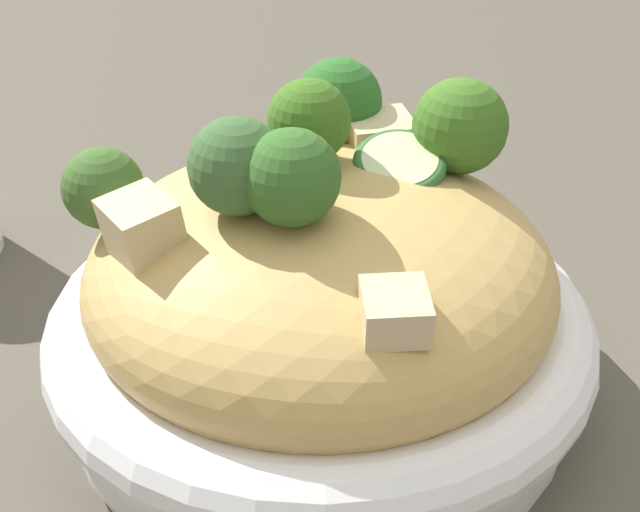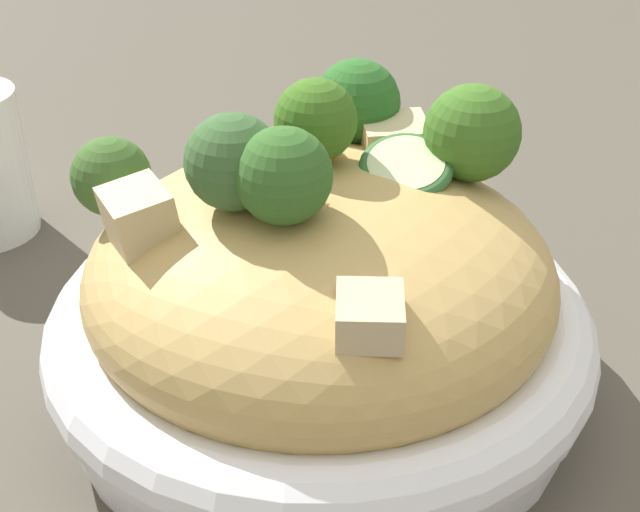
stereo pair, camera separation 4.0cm
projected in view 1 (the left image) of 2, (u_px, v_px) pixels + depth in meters
ground_plane at (320, 382)px, 0.44m from camera, size 3.00×3.00×0.00m
serving_bowl at (320, 337)px, 0.42m from camera, size 0.26×0.26×0.06m
noodle_heap at (320, 272)px, 0.40m from camera, size 0.22×0.22×0.10m
broccoli_florets at (315, 142)px, 0.39m from camera, size 0.17×0.17×0.08m
carrot_coins at (322, 148)px, 0.43m from camera, size 0.11×0.07×0.02m
zucchini_slices at (326, 160)px, 0.40m from camera, size 0.12×0.09×0.02m
chicken_chunks at (287, 204)px, 0.38m from camera, size 0.15×0.18×0.03m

